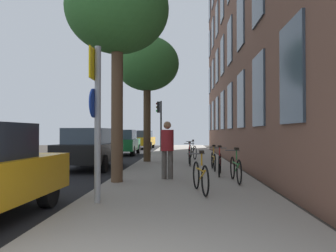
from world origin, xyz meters
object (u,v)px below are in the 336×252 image
bicycle_3 (213,160)px  car_3 (143,139)px  traffic_light (160,117)px  tree_near (117,11)px  tree_far (147,65)px  sign_post (96,111)px  bicycle_0 (200,176)px  car_2 (124,142)px  pedestrian_0 (167,146)px  bicycle_5 (192,151)px  car_1 (90,148)px  bicycle_1 (236,168)px  bicycle_4 (190,156)px  bicycle_2 (220,163)px

bicycle_3 → car_3: (-4.68, 17.95, 0.37)m
traffic_light → tree_near: size_ratio=0.61×
tree_far → sign_post: bearing=-89.9°
sign_post → car_3: size_ratio=0.68×
bicycle_0 → sign_post: bearing=-150.3°
bicycle_3 → car_2: 10.82m
bicycle_3 → car_3: bearing=104.6°
sign_post → pedestrian_0: bearing=70.3°
traffic_light → bicycle_5: size_ratio=2.18×
traffic_light → car_1: 11.13m
bicycle_1 → bicycle_5: (-0.96, 7.94, 0.02)m
sign_post → traffic_light: 17.79m
tree_far → bicycle_4: bearing=-40.8°
bicycle_0 → car_3: 22.82m
bicycle_0 → tree_near: bearing=145.0°
tree_far → car_2: (-2.19, 6.12, -3.79)m
bicycle_2 → car_2: car_2 is taller
tree_near → car_3: bearing=94.9°
traffic_light → sign_post: bearing=-89.9°
traffic_light → bicycle_4: 10.66m
bicycle_3 → bicycle_4: (-0.82, 1.82, 0.03)m
pedestrian_0 → car_1: pedestrian_0 is taller
traffic_light → bicycle_1: (3.13, -14.92, -2.11)m
bicycle_2 → car_2: 12.12m
tree_near → tree_far: bearing=88.9°
tree_near → bicycle_0: size_ratio=3.72×
car_2 → tree_near: bearing=-80.7°
sign_post → bicycle_2: size_ratio=1.87×
sign_post → bicycle_5: sign_post is taller
car_2 → bicycle_0: bearing=-73.3°
bicycle_5 → car_1: car_1 is taller
traffic_light → bicycle_1: size_ratio=2.17×
tree_far → bicycle_2: (2.83, -4.90, -4.14)m
tree_far → car_1: bearing=-132.8°
sign_post → bicycle_0: (2.06, 1.17, -1.39)m
tree_near → bicycle_0: 5.07m
bicycle_3 → traffic_light: bearing=103.0°
car_1 → car_2: bearing=91.0°
sign_post → bicycle_2: sign_post is taller
traffic_light → bicycle_4: bearing=-79.2°
traffic_light → car_1: size_ratio=0.87×
traffic_light → car_2: 3.72m
tree_far → bicycle_5: 4.92m
tree_far → bicycle_5: tree_far is taller
traffic_light → bicycle_2: bearing=-78.1°
car_2 → bicycle_5: bearing=-46.1°
pedestrian_0 → tree_far: bearing=101.8°
bicycle_2 → bicycle_5: size_ratio=0.97×
pedestrian_0 → car_2: pedestrian_0 is taller
bicycle_3 → car_2: (-4.95, 9.62, 0.37)m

